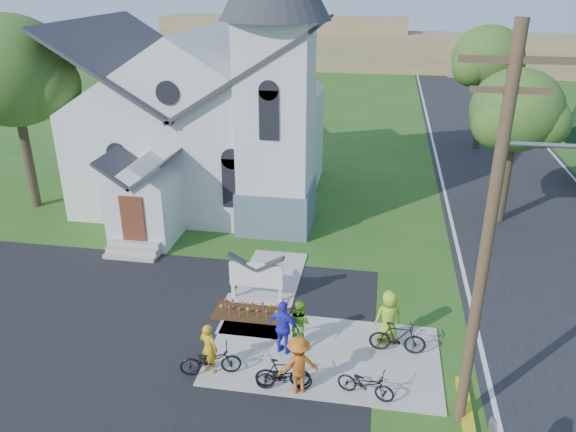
% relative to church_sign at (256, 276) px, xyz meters
% --- Properties ---
extents(ground, '(120.00, 120.00, 0.00)m').
position_rel_church_sign_xyz_m(ground, '(1.20, -3.20, -1.03)').
color(ground, '#295718').
rests_on(ground, ground).
extents(parking_lot, '(20.00, 16.00, 0.02)m').
position_rel_church_sign_xyz_m(parking_lot, '(-5.80, -5.20, -1.02)').
color(parking_lot, black).
rests_on(parking_lot, ground).
extents(road, '(8.00, 90.00, 0.02)m').
position_rel_church_sign_xyz_m(road, '(11.20, 11.80, -1.02)').
color(road, black).
rests_on(road, ground).
extents(sidewalk, '(7.00, 4.00, 0.05)m').
position_rel_church_sign_xyz_m(sidewalk, '(2.70, -2.70, -1.00)').
color(sidewalk, '#A59F95').
rests_on(sidewalk, ground).
extents(church, '(12.35, 12.00, 13.00)m').
position_rel_church_sign_xyz_m(church, '(-4.28, 9.28, 4.22)').
color(church, silver).
rests_on(church, ground).
extents(church_sign, '(2.20, 0.40, 1.70)m').
position_rel_church_sign_xyz_m(church_sign, '(0.00, 0.00, 0.00)').
color(church_sign, '#A59F95').
rests_on(church_sign, ground).
extents(flower_bed, '(2.60, 1.10, 0.07)m').
position_rel_church_sign_xyz_m(flower_bed, '(0.00, -0.90, -0.99)').
color(flower_bed, '#34200E').
rests_on(flower_bed, ground).
extents(utility_pole, '(3.45, 0.28, 10.00)m').
position_rel_church_sign_xyz_m(utility_pole, '(6.56, -4.70, 4.38)').
color(utility_pole, '#493124').
rests_on(utility_pole, ground).
extents(tree_lot_corner, '(5.60, 5.60, 9.15)m').
position_rel_church_sign_xyz_m(tree_lot_corner, '(-12.80, 6.80, 5.58)').
color(tree_lot_corner, '#362A1D').
rests_on(tree_lot_corner, ground).
extents(tree_road_near, '(4.00, 4.00, 7.05)m').
position_rel_church_sign_xyz_m(tree_road_near, '(9.70, 8.80, 4.18)').
color(tree_road_near, '#362A1D').
rests_on(tree_road_near, ground).
extents(tree_road_mid, '(4.40, 4.40, 7.80)m').
position_rel_church_sign_xyz_m(tree_road_mid, '(10.20, 20.80, 4.75)').
color(tree_road_mid, '#362A1D').
rests_on(tree_road_mid, ground).
extents(distant_hills, '(61.00, 10.00, 5.60)m').
position_rel_church_sign_xyz_m(distant_hills, '(4.56, 53.13, 1.15)').
color(distant_hills, olive).
rests_on(distant_hills, ground).
extents(cyclist_0, '(0.68, 0.56, 1.60)m').
position_rel_church_sign_xyz_m(cyclist_0, '(-0.50, -4.00, -0.18)').
color(cyclist_0, gold).
rests_on(cyclist_0, sidewalk).
extents(bike_0, '(1.88, 1.09, 0.93)m').
position_rel_church_sign_xyz_m(bike_0, '(-0.43, -4.12, -0.51)').
color(bike_0, black).
rests_on(bike_0, sidewalk).
extents(cyclist_1, '(0.97, 0.89, 1.62)m').
position_rel_church_sign_xyz_m(cyclist_1, '(1.87, -2.39, -0.17)').
color(cyclist_1, '#6BC224').
rests_on(cyclist_1, sidewalk).
extents(bike_1, '(1.62, 0.67, 0.95)m').
position_rel_church_sign_xyz_m(bike_1, '(1.73, -4.33, -0.50)').
color(bike_1, black).
rests_on(bike_1, sidewalk).
extents(cyclist_2, '(1.13, 0.73, 1.79)m').
position_rel_church_sign_xyz_m(cyclist_2, '(1.47, -2.77, -0.08)').
color(cyclist_2, '#302BD7').
rests_on(cyclist_2, sidewalk).
extents(bike_2, '(1.64, 0.78, 0.83)m').
position_rel_church_sign_xyz_m(bike_2, '(1.77, -4.40, -0.56)').
color(bike_2, black).
rests_on(bike_2, sidewalk).
extents(cyclist_3, '(1.29, 1.02, 1.75)m').
position_rel_church_sign_xyz_m(cyclist_3, '(2.17, -4.40, -0.10)').
color(cyclist_3, '#C75916').
rests_on(cyclist_3, sidewalk).
extents(bike_3, '(1.73, 0.53, 1.04)m').
position_rel_church_sign_xyz_m(bike_3, '(4.89, -2.18, -0.46)').
color(bike_3, black).
rests_on(bike_3, sidewalk).
extents(cyclist_4, '(1.05, 0.87, 1.84)m').
position_rel_church_sign_xyz_m(cyclist_4, '(4.58, -1.73, -0.06)').
color(cyclist_4, '#9CCC26').
rests_on(cyclist_4, sidewalk).
extents(bike_4, '(1.70, 0.95, 0.85)m').
position_rel_church_sign_xyz_m(bike_4, '(4.02, -4.31, -0.55)').
color(bike_4, black).
rests_on(bike_4, sidewalk).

